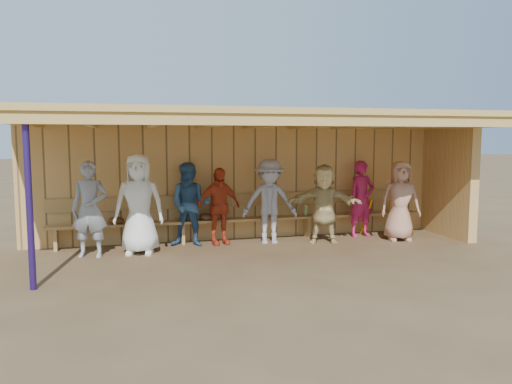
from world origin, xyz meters
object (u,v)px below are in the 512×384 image
(player_b, at_px, (139,204))
(player_h, at_px, (400,201))
(player_a, at_px, (90,209))
(bench, at_px, (246,214))
(player_g, at_px, (362,199))
(player_c, at_px, (190,204))
(player_e, at_px, (270,201))
(player_f, at_px, (324,204))
(player_d, at_px, (219,206))

(player_b, bearing_deg, player_h, 9.76)
(player_a, xyz_separation_m, bench, (2.95, 0.75, -0.31))
(player_g, bearing_deg, player_c, 171.44)
(player_e, distance_m, player_h, 2.63)
(player_b, height_order, player_c, player_b)
(player_c, xyz_separation_m, bench, (1.17, 0.31, -0.27))
(player_h, relative_size, bench, 0.21)
(player_a, bearing_deg, player_g, 18.43)
(player_a, distance_m, bench, 3.06)
(player_a, bearing_deg, player_b, 15.62)
(player_f, height_order, player_h, player_h)
(player_a, bearing_deg, player_c, 27.73)
(player_a, distance_m, player_b, 0.83)
(player_h, bearing_deg, player_f, -172.33)
(player_a, height_order, player_g, player_a)
(player_c, height_order, player_g, player_c)
(player_a, bearing_deg, player_e, 18.65)
(player_d, bearing_deg, player_e, -21.60)
(player_c, height_order, player_d, player_c)
(bench, bearing_deg, player_g, -7.27)
(player_a, height_order, player_e, player_a)
(player_c, bearing_deg, player_h, 10.40)
(player_c, relative_size, player_e, 0.97)
(player_b, relative_size, player_e, 1.08)
(bench, bearing_deg, player_d, -153.81)
(player_a, height_order, bench, player_a)
(player_b, relative_size, player_c, 1.12)
(player_g, bearing_deg, player_d, 171.44)
(player_f, xyz_separation_m, player_g, (1.01, 0.41, 0.02))
(player_f, xyz_separation_m, player_h, (1.57, -0.16, 0.03))
(player_g, distance_m, bench, 2.43)
(player_b, relative_size, player_f, 1.15)
(player_e, bearing_deg, player_f, -2.44)
(player_c, distance_m, player_e, 1.53)
(player_c, bearing_deg, player_a, -147.67)
(player_b, height_order, player_e, player_b)
(player_f, bearing_deg, bench, 174.25)
(player_a, xyz_separation_m, player_d, (2.33, 0.45, -0.09))
(player_d, height_order, player_e, player_e)
(player_c, height_order, player_h, player_h)
(player_e, bearing_deg, player_b, -162.83)
(player_d, distance_m, player_g, 3.01)
(player_h, distance_m, bench, 3.09)
(player_g, relative_size, player_h, 0.99)
(player_e, relative_size, player_g, 1.04)
(player_c, xyz_separation_m, player_g, (3.56, 0.00, -0.00))
(player_d, xyz_separation_m, player_h, (3.57, -0.57, 0.06))
(player_e, xyz_separation_m, player_g, (2.04, 0.16, -0.03))
(player_d, distance_m, player_h, 3.62)
(player_h, bearing_deg, player_g, 148.00)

